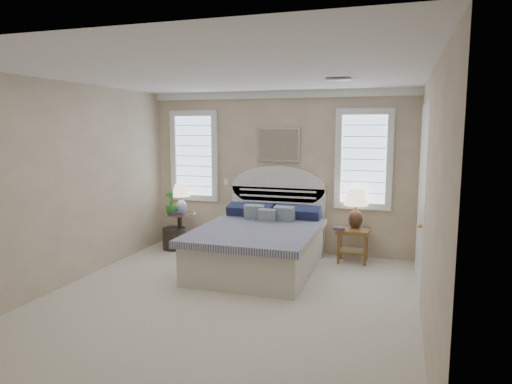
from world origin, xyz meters
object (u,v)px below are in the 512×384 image
(bed, at_px, (261,242))
(lamp_left, at_px, (181,195))
(lamp_right, at_px, (356,204))
(side_table_left, at_px, (180,227))
(floor_pot, at_px, (175,238))
(nightstand_right, at_px, (353,238))

(bed, distance_m, lamp_left, 1.81)
(lamp_right, bearing_deg, side_table_left, -175.99)
(floor_pot, relative_size, lamp_right, 0.64)
(nightstand_right, bearing_deg, lamp_left, -177.97)
(bed, height_order, lamp_left, bed)
(bed, distance_m, side_table_left, 1.75)
(lamp_right, bearing_deg, lamp_left, -175.88)
(floor_pot, height_order, lamp_right, lamp_right)
(lamp_left, bearing_deg, lamp_right, 4.12)
(bed, distance_m, lamp_right, 1.63)
(bed, height_order, floor_pot, bed)
(nightstand_right, relative_size, lamp_right, 0.84)
(nightstand_right, xyz_separation_m, lamp_left, (-2.91, -0.10, 0.56))
(side_table_left, distance_m, lamp_right, 3.02)
(lamp_left, bearing_deg, nightstand_right, 2.03)
(side_table_left, bearing_deg, bed, -19.74)
(side_table_left, height_order, floor_pot, side_table_left)
(floor_pot, bearing_deg, lamp_left, 13.52)
(bed, height_order, nightstand_right, bed)
(side_table_left, bearing_deg, nightstand_right, 1.94)
(side_table_left, bearing_deg, lamp_left, -4.93)
(lamp_right, bearing_deg, floor_pot, -175.47)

